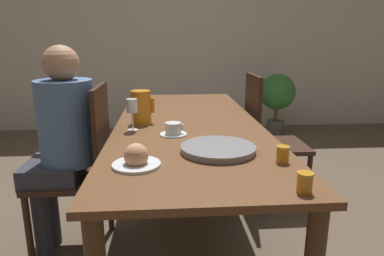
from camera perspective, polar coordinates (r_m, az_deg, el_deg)
The scene contains 14 objects.
ground_plane at distance 2.37m, azimuth -0.63°, elevation -16.40°, with size 20.00×20.00×0.00m, color brown.
wall_back at distance 4.77m, azimuth -2.90°, elevation 15.53°, with size 10.00×0.06×2.60m.
dining_table at distance 2.11m, azimuth -0.67°, elevation -1.32°, with size 0.86×2.19×0.73m.
chair_person_side at distance 2.06m, azimuth -17.76°, elevation -6.20°, with size 0.42×0.42×0.98m.
chair_opposite at distance 2.60m, azimuth 12.41°, elevation -1.50°, with size 0.42×0.42×0.98m.
person_seated at distance 2.00m, azimuth -20.91°, elevation -1.14°, with size 0.39×0.41×1.19m.
red_pitcher at distance 2.08m, azimuth -8.46°, elevation 3.52°, with size 0.14×0.12×0.20m.
wine_glass_water at distance 1.91m, azimuth -9.97°, elevation 3.40°, with size 0.06×0.06×0.18m.
teacup_near_person at distance 1.82m, azimuth -3.12°, elevation -0.29°, with size 0.14×0.14×0.07m.
serving_tray at distance 1.55m, azimuth 4.38°, elevation -3.49°, with size 0.34×0.34×0.03m.
bread_plate at distance 1.39m, azimuth -9.28°, elevation -5.03°, with size 0.20×0.20×0.10m.
jam_jar_amber at distance 1.46m, azimuth 14.90°, elevation -4.14°, with size 0.05×0.05×0.07m.
jam_jar_red at distance 1.20m, azimuth 18.30°, elevation -8.49°, with size 0.05×0.05×0.07m.
potted_plant at distance 4.41m, azimuth 13.98°, elevation 5.24°, with size 0.45×0.45×0.81m.
Camera 1 is at (-0.13, -2.03, 1.22)m, focal length 32.00 mm.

